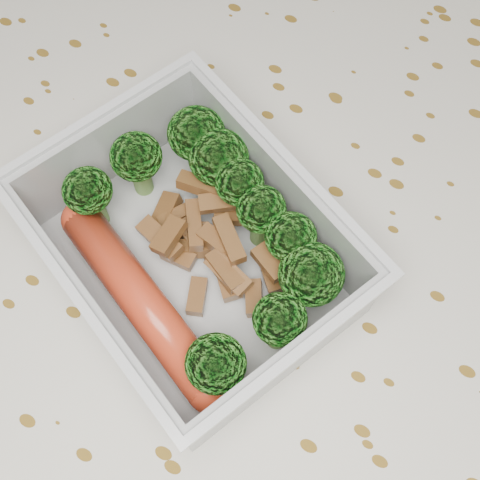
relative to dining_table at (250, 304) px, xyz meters
The scene contains 7 objects.
ground_plane 0.67m from the dining_table, ahead, with size 4.00×4.00×0.00m, color olive.
dining_table is the anchor object (origin of this frame).
tablecloth 0.05m from the dining_table, ahead, with size 1.46×0.96×0.19m.
lunch_container 0.12m from the dining_table, 137.92° to the right, with size 0.22×0.20×0.06m.
broccoli_florets 0.13m from the dining_table, behind, with size 0.16×0.15×0.05m.
meat_pile 0.11m from the dining_table, 152.45° to the right, with size 0.09×0.08×0.03m.
sausage 0.13m from the dining_table, 121.78° to the right, with size 0.14×0.07×0.02m.
Camera 1 is at (0.07, -0.14, 1.13)m, focal length 50.00 mm.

